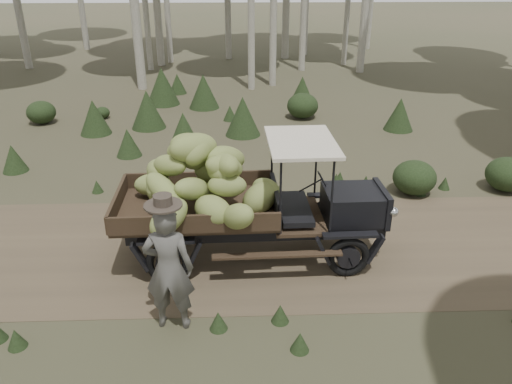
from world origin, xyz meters
TOP-DOWN VIEW (x-y plane):
  - ground at (0.00, 0.00)m, footprint 120.00×120.00m
  - dirt_track at (0.00, 0.00)m, footprint 70.00×4.00m
  - banana_truck at (0.69, -0.31)m, footprint 4.85×2.32m
  - farmer at (-0.11, -2.13)m, footprint 0.75×0.56m
  - undergrowth at (-0.06, 2.60)m, footprint 22.38×24.65m

SIDE VIEW (x-z plane):
  - ground at x=0.00m, z-range 0.00..0.00m
  - dirt_track at x=0.00m, z-range 0.00..0.01m
  - undergrowth at x=-0.06m, z-range -0.17..1.20m
  - farmer at x=-0.11m, z-range -0.06..2.06m
  - banana_truck at x=0.69m, z-range 0.17..2.58m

